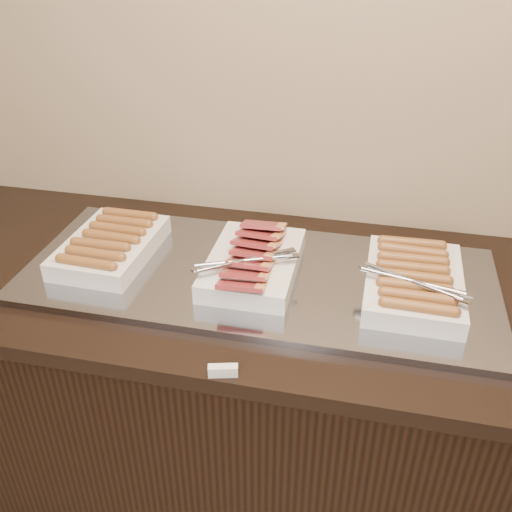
{
  "coord_description": "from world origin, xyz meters",
  "views": [
    {
      "loc": [
        0.27,
        0.94,
        1.73
      ],
      "look_at": [
        0.0,
        2.13,
        0.97
      ],
      "focal_mm": 40.0,
      "sensor_mm": 36.0,
      "label": 1
    }
  ],
  "objects_px": {
    "counter": "(255,402)",
    "dish_right": "(413,281)",
    "dish_left": "(111,245)",
    "warming_tray": "(258,276)",
    "dish_center": "(253,262)"
  },
  "relations": [
    {
      "from": "dish_left",
      "to": "dish_center",
      "type": "height_order",
      "value": "dish_center"
    },
    {
      "from": "counter",
      "to": "dish_right",
      "type": "distance_m",
      "value": 0.64
    },
    {
      "from": "dish_left",
      "to": "dish_center",
      "type": "xyz_separation_m",
      "value": [
        0.39,
        -0.0,
        0.0
      ]
    },
    {
      "from": "warming_tray",
      "to": "dish_center",
      "type": "xyz_separation_m",
      "value": [
        -0.01,
        -0.0,
        0.04
      ]
    },
    {
      "from": "counter",
      "to": "dish_center",
      "type": "relative_size",
      "value": 5.8
    },
    {
      "from": "counter",
      "to": "dish_left",
      "type": "distance_m",
      "value": 0.64
    },
    {
      "from": "warming_tray",
      "to": "dish_right",
      "type": "xyz_separation_m",
      "value": [
        0.39,
        -0.0,
        0.04
      ]
    },
    {
      "from": "dish_left",
      "to": "dish_right",
      "type": "distance_m",
      "value": 0.79
    },
    {
      "from": "dish_center",
      "to": "dish_right",
      "type": "distance_m",
      "value": 0.4
    },
    {
      "from": "warming_tray",
      "to": "dish_center",
      "type": "distance_m",
      "value": 0.05
    },
    {
      "from": "counter",
      "to": "warming_tray",
      "type": "relative_size",
      "value": 1.72
    },
    {
      "from": "dish_right",
      "to": "dish_center",
      "type": "bearing_deg",
      "value": -179.27
    },
    {
      "from": "dish_right",
      "to": "counter",
      "type": "bearing_deg",
      "value": -179.95
    },
    {
      "from": "dish_left",
      "to": "dish_right",
      "type": "xyz_separation_m",
      "value": [
        0.79,
        -0.0,
        0.0
      ]
    },
    {
      "from": "counter",
      "to": "dish_center",
      "type": "xyz_separation_m",
      "value": [
        -0.01,
        -0.0,
        0.5
      ]
    }
  ]
}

